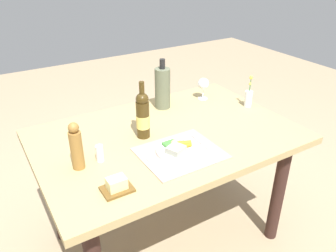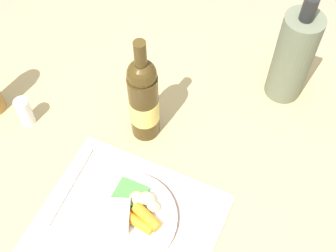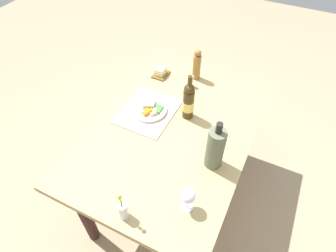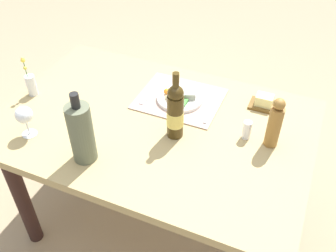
{
  "view_description": "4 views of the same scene",
  "coord_description": "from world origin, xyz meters",
  "px_view_note": "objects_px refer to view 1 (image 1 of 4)",
  "views": [
    {
      "loc": [
        -0.83,
        -1.39,
        1.69
      ],
      "look_at": [
        0.01,
        0.01,
        0.81
      ],
      "focal_mm": 35.99,
      "sensor_mm": 36.0,
      "label": 1
    },
    {
      "loc": [
        0.19,
        -0.51,
        1.74
      ],
      "look_at": [
        -0.05,
        0.0,
        0.89
      ],
      "focal_mm": 48.15,
      "sensor_mm": 36.0,
      "label": 2
    },
    {
      "loc": [
        1.08,
        0.49,
        2.06
      ],
      "look_at": [
        0.1,
        0.01,
        0.88
      ],
      "focal_mm": 30.13,
      "sensor_mm": 36.0,
      "label": 3
    },
    {
      "loc": [
        -0.59,
        1.19,
        1.88
      ],
      "look_at": [
        -0.1,
        0.05,
        0.82
      ],
      "focal_mm": 40.76,
      "sensor_mm": 36.0,
      "label": 4
    }
  ],
  "objects_px": {
    "dining_table": "(167,151)",
    "cooler_bottle": "(163,88)",
    "salt_shaker": "(100,153)",
    "fork": "(148,159)",
    "pepper_mill": "(76,147)",
    "knife": "(201,142)",
    "butter_dish": "(117,186)",
    "flower_vase": "(249,97)",
    "wine_bottle": "(143,115)",
    "wine_glass": "(203,84)",
    "dinner_plate": "(178,149)"
  },
  "relations": [
    {
      "from": "dinner_plate",
      "to": "knife",
      "type": "bearing_deg",
      "value": 6.08
    },
    {
      "from": "salt_shaker",
      "to": "cooler_bottle",
      "type": "height_order",
      "value": "cooler_bottle"
    },
    {
      "from": "fork",
      "to": "wine_bottle",
      "type": "height_order",
      "value": "wine_bottle"
    },
    {
      "from": "knife",
      "to": "wine_glass",
      "type": "distance_m",
      "value": 0.6
    },
    {
      "from": "dining_table",
      "to": "knife",
      "type": "height_order",
      "value": "knife"
    },
    {
      "from": "knife",
      "to": "butter_dish",
      "type": "bearing_deg",
      "value": -162.96
    },
    {
      "from": "fork",
      "to": "knife",
      "type": "height_order",
      "value": "same"
    },
    {
      "from": "pepper_mill",
      "to": "butter_dish",
      "type": "relative_size",
      "value": 1.81
    },
    {
      "from": "wine_bottle",
      "to": "pepper_mill",
      "type": "xyz_separation_m",
      "value": [
        -0.39,
        -0.1,
        -0.01
      ]
    },
    {
      "from": "fork",
      "to": "flower_vase",
      "type": "xyz_separation_m",
      "value": [
        0.85,
        0.22,
        0.05
      ]
    },
    {
      "from": "fork",
      "to": "pepper_mill",
      "type": "distance_m",
      "value": 0.34
    },
    {
      "from": "dining_table",
      "to": "knife",
      "type": "bearing_deg",
      "value": -61.19
    },
    {
      "from": "wine_bottle",
      "to": "dining_table",
      "type": "bearing_deg",
      "value": -17.49
    },
    {
      "from": "wine_bottle",
      "to": "wine_glass",
      "type": "height_order",
      "value": "wine_bottle"
    },
    {
      "from": "fork",
      "to": "butter_dish",
      "type": "xyz_separation_m",
      "value": [
        -0.22,
        -0.13,
        0.02
      ]
    },
    {
      "from": "knife",
      "to": "wine_bottle",
      "type": "bearing_deg",
      "value": 138.74
    },
    {
      "from": "dining_table",
      "to": "wine_glass",
      "type": "bearing_deg",
      "value": 32.23
    },
    {
      "from": "wine_bottle",
      "to": "salt_shaker",
      "type": "height_order",
      "value": "wine_bottle"
    },
    {
      "from": "dining_table",
      "to": "knife",
      "type": "xyz_separation_m",
      "value": [
        0.1,
        -0.18,
        0.12
      ]
    },
    {
      "from": "fork",
      "to": "butter_dish",
      "type": "height_order",
      "value": "butter_dish"
    },
    {
      "from": "cooler_bottle",
      "to": "salt_shaker",
      "type": "bearing_deg",
      "value": -146.52
    },
    {
      "from": "wine_bottle",
      "to": "flower_vase",
      "type": "xyz_separation_m",
      "value": [
        0.76,
        -0.0,
        -0.06
      ]
    },
    {
      "from": "fork",
      "to": "wine_glass",
      "type": "relative_size",
      "value": 1.45
    },
    {
      "from": "cooler_bottle",
      "to": "dining_table",
      "type": "bearing_deg",
      "value": -116.56
    },
    {
      "from": "knife",
      "to": "butter_dish",
      "type": "height_order",
      "value": "butter_dish"
    },
    {
      "from": "dining_table",
      "to": "wine_bottle",
      "type": "bearing_deg",
      "value": 162.51
    },
    {
      "from": "wine_bottle",
      "to": "cooler_bottle",
      "type": "relative_size",
      "value": 0.99
    },
    {
      "from": "salt_shaker",
      "to": "butter_dish",
      "type": "relative_size",
      "value": 0.65
    },
    {
      "from": "knife",
      "to": "flower_vase",
      "type": "height_order",
      "value": "flower_vase"
    },
    {
      "from": "cooler_bottle",
      "to": "dinner_plate",
      "type": "bearing_deg",
      "value": -112.33
    },
    {
      "from": "flower_vase",
      "to": "butter_dish",
      "type": "xyz_separation_m",
      "value": [
        -1.07,
        -0.35,
        -0.04
      ]
    },
    {
      "from": "wine_glass",
      "to": "wine_bottle",
      "type": "bearing_deg",
      "value": -156.83
    },
    {
      "from": "fork",
      "to": "wine_bottle",
      "type": "xyz_separation_m",
      "value": [
        0.09,
        0.22,
        0.12
      ]
    },
    {
      "from": "wine_bottle",
      "to": "flower_vase",
      "type": "distance_m",
      "value": 0.76
    },
    {
      "from": "salt_shaker",
      "to": "wine_glass",
      "type": "relative_size",
      "value": 0.58
    },
    {
      "from": "knife",
      "to": "pepper_mill",
      "type": "xyz_separation_m",
      "value": [
        -0.62,
        0.12,
        0.1
      ]
    },
    {
      "from": "pepper_mill",
      "to": "flower_vase",
      "type": "distance_m",
      "value": 1.16
    },
    {
      "from": "cooler_bottle",
      "to": "flower_vase",
      "type": "distance_m",
      "value": 0.55
    },
    {
      "from": "wine_glass",
      "to": "flower_vase",
      "type": "xyz_separation_m",
      "value": [
        0.18,
        -0.25,
        -0.04
      ]
    },
    {
      "from": "dining_table",
      "to": "flower_vase",
      "type": "xyz_separation_m",
      "value": [
        0.63,
        0.04,
        0.17
      ]
    },
    {
      "from": "fork",
      "to": "wine_glass",
      "type": "xyz_separation_m",
      "value": [
        0.67,
        0.47,
        0.1
      ]
    },
    {
      "from": "wine_bottle",
      "to": "pepper_mill",
      "type": "distance_m",
      "value": 0.41
    },
    {
      "from": "salt_shaker",
      "to": "flower_vase",
      "type": "distance_m",
      "value": 1.05
    },
    {
      "from": "dining_table",
      "to": "cooler_bottle",
      "type": "distance_m",
      "value": 0.43
    },
    {
      "from": "knife",
      "to": "pepper_mill",
      "type": "relative_size",
      "value": 0.78
    },
    {
      "from": "knife",
      "to": "wine_glass",
      "type": "xyz_separation_m",
      "value": [
        0.36,
        0.47,
        0.1
      ]
    },
    {
      "from": "salt_shaker",
      "to": "cooler_bottle",
      "type": "bearing_deg",
      "value": 33.48
    },
    {
      "from": "fork",
      "to": "salt_shaker",
      "type": "height_order",
      "value": "salt_shaker"
    },
    {
      "from": "knife",
      "to": "fork",
      "type": "bearing_deg",
      "value": -176.56
    },
    {
      "from": "knife",
      "to": "flower_vase",
      "type": "distance_m",
      "value": 0.58
    }
  ]
}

